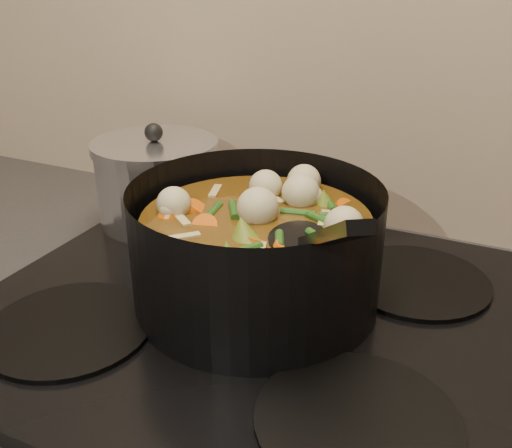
% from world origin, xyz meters
% --- Properties ---
extents(stovetop, '(0.62, 0.54, 0.03)m').
position_xyz_m(stovetop, '(0.00, 1.93, 0.92)').
color(stovetop, black).
rests_on(stovetop, counter).
extents(stockpot, '(0.36, 0.37, 0.21)m').
position_xyz_m(stockpot, '(-0.00, 1.94, 1.00)').
color(stockpot, black).
rests_on(stockpot, stovetop).
extents(saucepan, '(0.18, 0.18, 0.15)m').
position_xyz_m(saucepan, '(-0.23, 2.08, 0.99)').
color(saucepan, silver).
rests_on(saucepan, stovetop).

